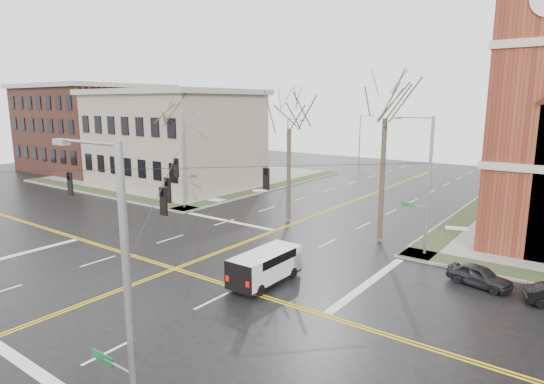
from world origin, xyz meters
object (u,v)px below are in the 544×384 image
Objects in this scene: tree_nw_far at (178,118)px; tree_ne at (386,110)px; signal_pole_se at (125,312)px; streetlight_north_b at (361,139)px; cargo_van at (267,264)px; signal_pole_ne at (426,182)px; parked_car_a at (479,276)px; signal_pole_nw at (184,157)px; streetlight_north_a at (289,149)px; tree_nw_near at (289,123)px.

tree_nw_far is 22.44m from tree_ne.
signal_pole_se is 1.12× the size of streetlight_north_b.
streetlight_north_b reaches higher than cargo_van.
signal_pole_ne reaches higher than parked_car_a.
signal_pole_nw reaches higher than parked_car_a.
tree_nw_far is (-25.98, 2.43, 3.48)m from signal_pole_ne.
streetlight_north_b is at bearing 121.05° from signal_pole_ne.
streetlight_north_b is (-21.97, 36.50, -0.48)m from signal_pole_ne.
cargo_van is 0.41× the size of tree_nw_far.
cargo_van is (16.45, -46.30, -3.40)m from streetlight_north_b.
streetlight_north_a is 0.69× the size of tree_nw_far.
tree_nw_near is at bearing -74.14° from streetlight_north_b.
signal_pole_nw is 1.88× the size of cargo_van.
signal_pole_ne is 23.00m from signal_pole_se.
signal_pole_nw is 1.12× the size of streetlight_north_b.
signal_pole_nw is 2.62× the size of parked_car_a.
tree_nw_far is (-3.34, 2.43, 3.48)m from signal_pole_nw.
streetlight_north_b is (0.00, 20.00, 0.00)m from streetlight_north_a.
tree_nw_far is (-4.01, -14.07, 3.96)m from streetlight_north_a.
tree_ne is at bearing 80.24° from cargo_van.
signal_pole_ne and signal_pole_se have the same top height.
tree_nw_near is at bearing 86.25° from parked_car_a.
signal_pole_nw is (-22.64, 0.00, 0.00)m from signal_pole_ne.
signal_pole_nw reaches higher than cargo_van.
tree_nw_far is at bearing 149.17° from cargo_van.
signal_pole_ne is at bearing -5.35° from tree_nw_far.
tree_nw_near is (9.76, -34.35, 3.90)m from streetlight_north_b.
streetlight_north_b is 39.93m from tree_ne.
signal_pole_ne is 26.33m from tree_nw_far.
signal_pole_ne reaches higher than streetlight_north_b.
tree_nw_far is at bearing -96.71° from streetlight_north_b.
signal_pole_nw is 11.18m from tree_nw_near.
signal_pole_se is at bearing -64.09° from tree_nw_near.
tree_nw_far reaches higher than signal_pole_se.
signal_pole_ne is 27.48m from streetlight_north_a.
streetlight_north_b is at bearing 83.29° from tree_nw_far.
signal_pole_ne and signal_pole_nw have the same top height.
streetlight_north_b is at bearing 88.95° from signal_pole_nw.
signal_pole_se is 14.83m from cargo_van.
cargo_van is at bearing -30.88° from tree_nw_far.
parked_car_a is at bearing -37.54° from signal_pole_ne.
tree_nw_far is (-30.25, 5.71, 7.84)m from parked_car_a.
cargo_van is 0.41× the size of tree_nw_near.
signal_pole_nw is 0.78× the size of tree_nw_near.
streetlight_north_b is 49.25m from cargo_van.
signal_pole_se is at bearing -60.91° from streetlight_north_a.
signal_pole_nw is at bearing -36.09° from tree_nw_far.
cargo_van is 1.39× the size of parked_car_a.
tree_nw_near reaches higher than streetlight_north_b.
tree_ne is (18.39, -15.09, 5.01)m from streetlight_north_a.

